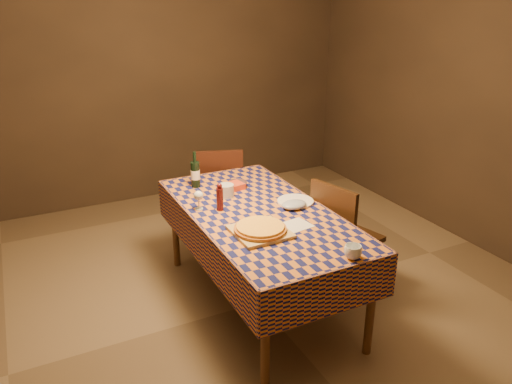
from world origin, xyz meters
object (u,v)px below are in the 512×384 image
dining_table (259,221)px  chair_far (219,189)px  cutting_board (260,232)px  bowl (238,185)px  pizza (260,228)px  wine_bottle (195,174)px  chair_right (341,233)px  white_plate (295,201)px

dining_table → chair_far: size_ratio=1.98×
cutting_board → bowl: 0.84m
dining_table → pizza: bearing=-115.8°
dining_table → pizza: (-0.15, -0.31, 0.11)m
wine_bottle → chair_far: (0.38, 0.44, -0.36)m
chair_far → pizza: bearing=-101.8°
bowl → chair_far: bearing=82.0°
cutting_board → wine_bottle: bearing=94.9°
cutting_board → bowl: bearing=75.5°
cutting_board → chair_right: (0.78, 0.17, -0.26)m
white_plate → dining_table: bearing=-175.5°
dining_table → wine_bottle: 0.72m
chair_far → bowl: bearing=-98.0°
chair_right → bowl: bearing=132.0°
bowl → cutting_board: bearing=-104.5°
white_plate → chair_far: (-0.17, 1.07, -0.26)m
cutting_board → bowl: (0.21, 0.81, 0.01)m
bowl → chair_far: chair_far is taller
pizza → bowl: size_ratio=2.28×
wine_bottle → bowl: bearing=-29.3°
wine_bottle → chair_right: 1.23m
dining_table → chair_far: 1.12m
cutting_board → bowl: bowl is taller
wine_bottle → chair_right: bearing=-42.8°
wine_bottle → chair_right: (0.86, -0.80, -0.36)m
chair_right → white_plate: bearing=152.3°
cutting_board → chair_far: size_ratio=0.37×
pizza → chair_far: (0.29, 1.41, -0.29)m
pizza → dining_table: bearing=64.2°
dining_table → chair_right: chair_right is taller
dining_table → wine_bottle: (-0.24, 0.66, 0.19)m
dining_table → bowl: 0.51m
bowl → chair_right: size_ratio=0.16×
cutting_board → chair_far: (0.29, 1.41, -0.26)m
cutting_board → chair_right: bearing=12.5°
wine_bottle → white_plate: (0.55, -0.63, -0.10)m
bowl → white_plate: bowl is taller
chair_right → cutting_board: bearing=-167.5°
pizza → white_plate: size_ratio=1.28×
cutting_board → white_plate: 0.58m
white_plate → chair_far: size_ratio=0.29×
cutting_board → chair_far: 1.47m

